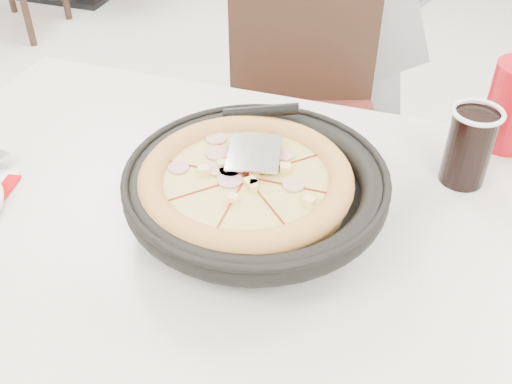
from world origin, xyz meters
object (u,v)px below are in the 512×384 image
(pizza_pan, at_px, (256,196))
(pizza, at_px, (246,188))
(chair_far, at_px, (307,132))
(main_table, at_px, (230,358))
(cola_glass, at_px, (469,148))

(pizza_pan, distance_m, pizza, 0.02)
(chair_far, bearing_deg, main_table, 71.97)
(chair_far, distance_m, pizza_pan, 0.75)
(chair_far, height_order, pizza, chair_far)
(pizza_pan, relative_size, cola_glass, 2.62)
(pizza, relative_size, cola_glass, 2.41)
(chair_far, relative_size, pizza_pan, 2.79)
(main_table, bearing_deg, pizza_pan, 20.57)
(main_table, bearing_deg, cola_glass, 31.90)
(chair_far, xyz_separation_m, pizza, (0.06, -0.68, 0.34))
(pizza, bearing_deg, cola_glass, 33.20)
(chair_far, relative_size, pizza, 3.03)
(main_table, bearing_deg, pizza, 18.12)
(chair_far, height_order, cola_glass, chair_far)
(chair_far, xyz_separation_m, cola_glass, (0.38, -0.47, 0.34))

